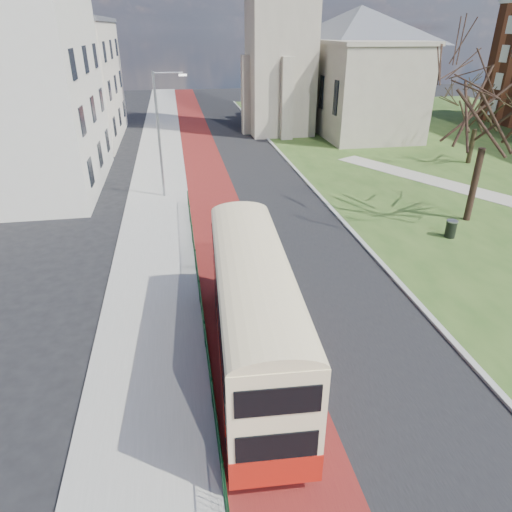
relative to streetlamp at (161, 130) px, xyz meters
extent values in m
plane|color=black|center=(4.35, -18.00, -4.59)|extent=(160.00, 160.00, 0.00)
cube|color=black|center=(5.85, 2.00, -4.59)|extent=(9.00, 120.00, 0.01)
cube|color=#591414|center=(3.15, 2.00, -4.59)|extent=(3.40, 120.00, 0.01)
cube|color=gray|center=(-0.65, 2.00, -4.53)|extent=(4.00, 120.00, 0.12)
cube|color=#999993|center=(1.35, 2.00, -4.53)|extent=(0.25, 120.00, 0.13)
cube|color=#999993|center=(10.45, 4.00, -4.53)|extent=(0.25, 80.00, 0.13)
cylinder|color=#0B3318|center=(1.40, -14.00, -3.49)|extent=(0.04, 24.00, 0.04)
cylinder|color=#0B3318|center=(1.40, -14.00, -4.44)|extent=(0.04, 24.00, 0.04)
cube|color=gray|center=(12.35, 20.00, 7.41)|extent=(6.50, 6.50, 24.00)
cube|color=gray|center=(20.85, 20.00, -0.09)|extent=(9.00, 18.00, 9.00)
pyramid|color=#565960|center=(20.85, 20.00, 8.01)|extent=(9.00, 18.00, 3.60)
cube|color=beige|center=(-9.65, 4.00, 1.66)|extent=(10.00, 14.00, 12.50)
cube|color=beige|center=(-9.65, 20.00, 0.91)|extent=(10.00, 16.00, 11.00)
cube|color=#565960|center=(-9.65, 20.00, 6.66)|extent=(10.30, 16.30, 0.50)
cylinder|color=gray|center=(-0.15, 0.00, -0.47)|extent=(0.16, 0.16, 8.00)
cylinder|color=gray|center=(0.75, 0.00, 3.43)|extent=(1.80, 0.10, 0.10)
cube|color=silver|center=(1.65, 0.00, 3.28)|extent=(0.50, 0.18, 0.12)
cube|color=#A9190F|center=(2.93, -18.47, -3.68)|extent=(2.84, 9.99, 0.90)
cube|color=beige|center=(2.93, -18.47, -1.93)|extent=(2.82, 9.94, 2.60)
cube|color=black|center=(1.82, -18.14, -2.74)|extent=(0.52, 8.09, 0.85)
cube|color=black|center=(4.07, -18.27, -2.74)|extent=(0.52, 8.09, 0.85)
cube|color=black|center=(1.81, -18.41, -1.39)|extent=(0.56, 8.88, 0.81)
cube|color=black|center=(4.05, -18.54, -1.39)|extent=(0.56, 8.88, 0.81)
cube|color=black|center=(3.21, -13.57, -2.74)|extent=(2.02, 0.19, 0.94)
cube|color=black|center=(3.21, -13.57, -1.39)|extent=(2.02, 0.19, 0.81)
cube|color=orange|center=(3.21, -13.57, -0.88)|extent=(1.61, 0.19, 0.27)
cylinder|color=black|center=(2.10, -15.06, -4.13)|extent=(0.32, 0.95, 0.93)
cylinder|color=black|center=(4.14, -15.18, -4.13)|extent=(0.32, 0.95, 0.93)
cylinder|color=black|center=(1.74, -21.37, -4.13)|extent=(0.32, 0.95, 0.93)
cylinder|color=black|center=(3.78, -21.49, -4.13)|extent=(0.32, 0.95, 0.93)
cylinder|color=black|center=(17.98, -7.45, -2.37)|extent=(0.47, 0.47, 4.36)
cylinder|color=black|center=(25.67, 4.42, -3.12)|extent=(0.40, 0.40, 2.86)
cylinder|color=black|center=(15.54, -9.65, -4.09)|extent=(0.71, 0.71, 0.92)
cylinder|color=gray|center=(15.54, -9.65, -3.60)|extent=(0.76, 0.76, 0.06)
camera|label=1|loc=(0.88, -30.64, 5.90)|focal=32.00mm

